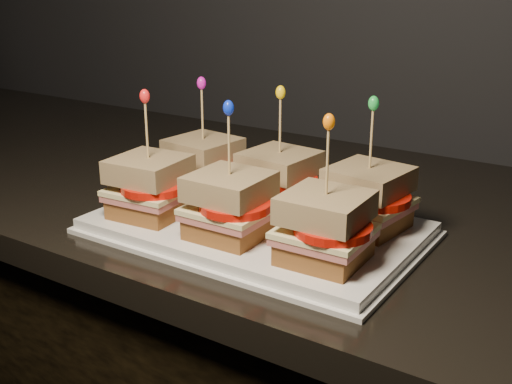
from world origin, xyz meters
The scene contains 45 objects.
granite_slab centered at (0.43, 1.69, 0.91)m, with size 2.35×0.65×0.04m, color black.
platter centered at (0.70, 1.53, 0.94)m, with size 0.38×0.24×0.02m, color white.
platter_rim centered at (0.70, 1.53, 0.93)m, with size 0.39×0.25×0.01m, color white.
sandwich_0_bread_bot centered at (0.58, 1.59, 0.96)m, with size 0.08×0.08×0.02m, color brown.
sandwich_0_ham centered at (0.58, 1.59, 0.98)m, with size 0.09×0.09×0.01m, color #B65D58.
sandwich_0_cheese centered at (0.58, 1.59, 0.98)m, with size 0.09×0.09×0.01m, color #FCEBA0.
sandwich_0_tomato centered at (0.59, 1.58, 0.99)m, with size 0.08×0.08×0.01m, color red.
sandwich_0_bread_top centered at (0.58, 1.59, 1.01)m, with size 0.08×0.08×0.03m, color #522D0A.
sandwich_0_pick centered at (0.58, 1.59, 1.05)m, with size 0.00×0.00×0.09m, color tan.
sandwich_0_frill centered at (0.58, 1.59, 1.10)m, with size 0.01×0.01×0.02m, color #C912A4.
sandwich_1_bread_bot centered at (0.70, 1.59, 0.96)m, with size 0.08×0.08×0.02m, color brown.
sandwich_1_ham centered at (0.70, 1.59, 0.98)m, with size 0.09×0.09×0.01m, color #B65D58.
sandwich_1_cheese centered at (0.70, 1.59, 0.98)m, with size 0.09×0.09×0.01m, color #FCEBA0.
sandwich_1_tomato centered at (0.71, 1.58, 0.99)m, with size 0.08×0.08×0.01m, color red.
sandwich_1_bread_top centered at (0.70, 1.59, 1.01)m, with size 0.08×0.08×0.03m, color #522D0A.
sandwich_1_pick centered at (0.70, 1.59, 1.05)m, with size 0.00×0.00×0.09m, color tan.
sandwich_1_frill centered at (0.70, 1.59, 1.10)m, with size 0.01×0.01×0.02m, color yellow.
sandwich_2_bread_bot centered at (0.82, 1.59, 0.96)m, with size 0.08×0.08×0.02m, color brown.
sandwich_2_ham centered at (0.82, 1.59, 0.98)m, with size 0.09×0.09×0.01m, color #B65D58.
sandwich_2_cheese centered at (0.82, 1.59, 0.98)m, with size 0.09×0.09×0.01m, color #FCEBA0.
sandwich_2_tomato centered at (0.83, 1.58, 0.99)m, with size 0.08×0.08×0.01m, color red.
sandwich_2_bread_top centered at (0.82, 1.59, 1.01)m, with size 0.08×0.08×0.03m, color #522D0A.
sandwich_2_pick centered at (0.82, 1.59, 1.05)m, with size 0.00×0.00×0.09m, color tan.
sandwich_2_frill centered at (0.82, 1.59, 1.10)m, with size 0.01×0.01×0.02m, color green.
sandwich_3_bread_bot centered at (0.58, 1.48, 0.96)m, with size 0.08×0.08×0.02m, color brown.
sandwich_3_ham centered at (0.58, 1.48, 0.98)m, with size 0.09×0.09×0.01m, color #B65D58.
sandwich_3_cheese centered at (0.58, 1.48, 0.98)m, with size 0.09×0.09×0.01m, color #FCEBA0.
sandwich_3_tomato centered at (0.59, 1.47, 0.99)m, with size 0.08×0.08×0.01m, color red.
sandwich_3_bread_top centered at (0.58, 1.48, 1.01)m, with size 0.08×0.08×0.03m, color #522D0A.
sandwich_3_pick centered at (0.58, 1.48, 1.05)m, with size 0.00×0.00×0.09m, color tan.
sandwich_3_frill centered at (0.58, 1.48, 1.10)m, with size 0.01×0.01×0.02m, color red.
sandwich_4_bread_bot centered at (0.70, 1.48, 0.96)m, with size 0.08×0.08×0.02m, color brown.
sandwich_4_ham centered at (0.70, 1.48, 0.98)m, with size 0.09×0.09×0.01m, color #B65D58.
sandwich_4_cheese centered at (0.70, 1.48, 0.98)m, with size 0.09×0.09×0.01m, color #FCEBA0.
sandwich_4_tomato centered at (0.71, 1.47, 0.99)m, with size 0.08×0.08×0.01m, color red.
sandwich_4_bread_top centered at (0.70, 1.48, 1.01)m, with size 0.08×0.08×0.03m, color #522D0A.
sandwich_4_pick centered at (0.70, 1.48, 1.05)m, with size 0.00×0.00×0.09m, color tan.
sandwich_4_frill centered at (0.70, 1.48, 1.10)m, with size 0.01×0.01×0.02m, color #0D29CC.
sandwich_5_bread_bot centered at (0.82, 1.48, 0.96)m, with size 0.08×0.08×0.02m, color brown.
sandwich_5_ham centered at (0.82, 1.48, 0.98)m, with size 0.09×0.09×0.01m, color #B65D58.
sandwich_5_cheese centered at (0.82, 1.48, 0.98)m, with size 0.09×0.09×0.01m, color #FCEBA0.
sandwich_5_tomato centered at (0.83, 1.47, 0.99)m, with size 0.08×0.08×0.01m, color red.
sandwich_5_bread_top centered at (0.82, 1.48, 1.01)m, with size 0.08×0.08×0.03m, color #522D0A.
sandwich_5_pick centered at (0.82, 1.48, 1.05)m, with size 0.00×0.00×0.09m, color tan.
sandwich_5_frill centered at (0.82, 1.48, 1.10)m, with size 0.01×0.01×0.02m, color orange.
Camera 1 is at (1.09, 0.93, 1.24)m, focal length 45.00 mm.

